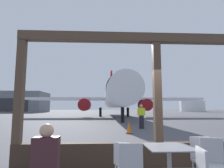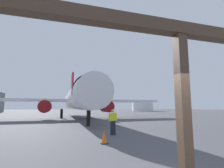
# 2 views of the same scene
# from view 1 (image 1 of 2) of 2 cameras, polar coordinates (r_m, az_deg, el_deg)

# --- Properties ---
(ground_plane) EXTENTS (220.00, 220.00, 0.00)m
(ground_plane) POSITION_cam_1_polar(r_m,az_deg,el_deg) (45.11, -1.08, -9.00)
(ground_plane) COLOR #4C4C51
(window_frame) EXTENTS (7.41, 0.24, 3.52)m
(window_frame) POSITION_cam_1_polar(r_m,az_deg,el_deg) (5.27, 13.48, -9.13)
(window_frame) COLOR #38281E
(window_frame) RESTS_ON ground
(dining_table) EXTENTS (0.83, 0.83, 0.77)m
(dining_table) POSITION_cam_1_polar(r_m,az_deg,el_deg) (3.96, 16.69, -21.70)
(dining_table) COLOR slate
(dining_table) RESTS_ON ground
(cafe_chair_window_left) EXTENTS (0.49, 0.49, 0.85)m
(cafe_chair_window_left) POSITION_cam_1_polar(r_m,az_deg,el_deg) (3.87, 4.11, -21.68)
(cafe_chair_window_left) COLOR #B2B2B7
(cafe_chair_window_left) RESTS_ON ground
(cafe_chair_aisle_left) EXTENTS (0.40, 0.40, 0.90)m
(cafe_chair_aisle_left) POSITION_cam_1_polar(r_m,az_deg,el_deg) (3.53, 5.36, -22.60)
(cafe_chair_aisle_left) COLOR #B2B2B7
(cafe_chair_aisle_left) RESTS_ON ground
(cafe_chair_aisle_right) EXTENTS (0.40, 0.40, 0.90)m
(cafe_chair_aisle_right) POSITION_cam_1_polar(r_m,az_deg,el_deg) (4.46, 25.35, -18.78)
(cafe_chair_aisle_right) COLOR #B2B2B7
(cafe_chair_aisle_right) RESTS_ON ground
(cafe_chair_side_extra) EXTENTS (0.48, 0.48, 0.92)m
(cafe_chair_side_extra) POSITION_cam_1_polar(r_m,az_deg,el_deg) (4.19, 27.94, -19.30)
(cafe_chair_side_extra) COLOR #B2B2B7
(cafe_chair_side_extra) RESTS_ON ground
(seated_passenger) EXTENTS (0.40, 0.47, 1.24)m
(seated_passenger) POSITION_cam_1_polar(r_m,az_deg,el_deg) (3.43, -18.98, -20.46)
(seated_passenger) COLOR black
(seated_passenger) RESTS_ON ground
(airplane) EXTENTS (28.88, 31.10, 10.00)m
(airplane) POSITION_cam_1_polar(r_m,az_deg,el_deg) (31.92, 0.87, -3.93)
(airplane) COLOR silver
(airplane) RESTS_ON ground
(ground_crew_worker) EXTENTS (0.56, 0.22, 1.74)m
(ground_crew_worker) POSITION_cam_1_polar(r_m,az_deg,el_deg) (14.31, 8.70, -9.37)
(ground_crew_worker) COLOR black
(ground_crew_worker) RESTS_ON ground
(traffic_cone) EXTENTS (0.36, 0.36, 0.71)m
(traffic_cone) POSITION_cam_1_polar(r_m,az_deg,el_deg) (11.57, 5.08, -12.77)
(traffic_cone) COLOR orange
(traffic_cone) RESTS_ON ground
(distant_hangar) EXTENTS (23.44, 13.76, 7.20)m
(distant_hangar) POSITION_cam_1_polar(r_m,az_deg,el_deg) (79.05, -27.44, -4.79)
(distant_hangar) COLOR slate
(distant_hangar) RESTS_ON ground
(fuel_storage_tank) EXTENTS (9.82, 9.82, 4.36)m
(fuel_storage_tank) POSITION_cam_1_polar(r_m,az_deg,el_deg) (86.28, 22.72, -6.11)
(fuel_storage_tank) COLOR white
(fuel_storage_tank) RESTS_ON ground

